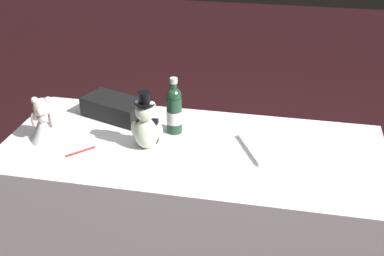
# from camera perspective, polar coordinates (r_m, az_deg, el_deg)

# --- Properties ---
(reception_table) EXTENTS (1.80, 0.79, 0.80)m
(reception_table) POSITION_cam_1_polar(r_m,az_deg,el_deg) (2.56, -0.00, -9.86)
(reception_table) COLOR white
(reception_table) RESTS_ON ground_plane
(teddy_bear_groom) EXTENTS (0.15, 0.13, 0.28)m
(teddy_bear_groom) POSITION_cam_1_polar(r_m,az_deg,el_deg) (2.30, -5.26, 0.27)
(teddy_bear_groom) COLOR silver
(teddy_bear_groom) RESTS_ON reception_table
(teddy_bear_bride) EXTENTS (0.16, 0.20, 0.23)m
(teddy_bear_bride) POSITION_cam_1_polar(r_m,az_deg,el_deg) (2.47, -16.52, 0.90)
(teddy_bear_bride) COLOR white
(teddy_bear_bride) RESTS_ON reception_table
(champagne_bottle) EXTENTS (0.08, 0.08, 0.29)m
(champagne_bottle) POSITION_cam_1_polar(r_m,az_deg,el_deg) (2.42, -2.05, 2.13)
(champagne_bottle) COLOR #1B3B25
(champagne_bottle) RESTS_ON reception_table
(signing_pen) EXTENTS (0.11, 0.12, 0.01)m
(signing_pen) POSITION_cam_1_polar(r_m,az_deg,el_deg) (2.35, -12.83, -2.69)
(signing_pen) COLOR maroon
(signing_pen) RESTS_ON reception_table
(gift_case_black) EXTENTS (0.37, 0.28, 0.10)m
(gift_case_black) POSITION_cam_1_polar(r_m,az_deg,el_deg) (2.63, -8.81, 2.29)
(gift_case_black) COLOR black
(gift_case_black) RESTS_ON reception_table
(guestbook) EXTENTS (0.33, 0.35, 0.02)m
(guestbook) POSITION_cam_1_polar(r_m,az_deg,el_deg) (2.35, 9.01, -2.11)
(guestbook) COLOR white
(guestbook) RESTS_ON reception_table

